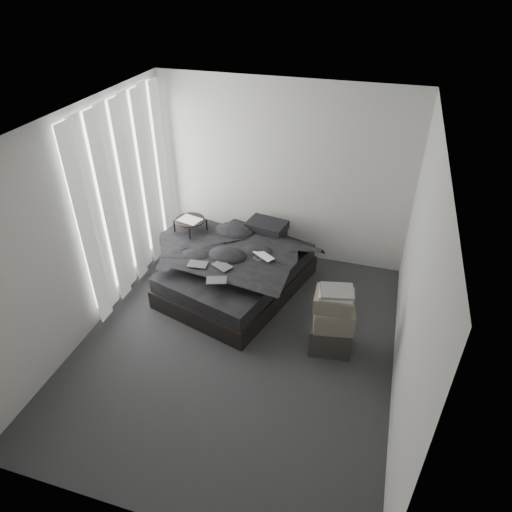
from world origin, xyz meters
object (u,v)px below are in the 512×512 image
(side_stand, at_px, (192,243))
(box_lower, at_px, (330,337))
(laptop, at_px, (261,252))
(bed, at_px, (237,281))

(side_stand, xyz_separation_m, box_lower, (2.20, -1.11, -0.21))
(laptop, xyz_separation_m, box_lower, (1.05, -0.71, -0.53))
(laptop, relative_size, side_stand, 0.40)
(bed, bearing_deg, laptop, 7.50)
(bed, height_order, side_stand, side_stand)
(box_lower, bearing_deg, side_stand, 153.24)
(laptop, height_order, side_stand, side_stand)
(bed, distance_m, laptop, 0.67)
(laptop, distance_m, box_lower, 1.37)
(laptop, relative_size, box_lower, 0.65)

